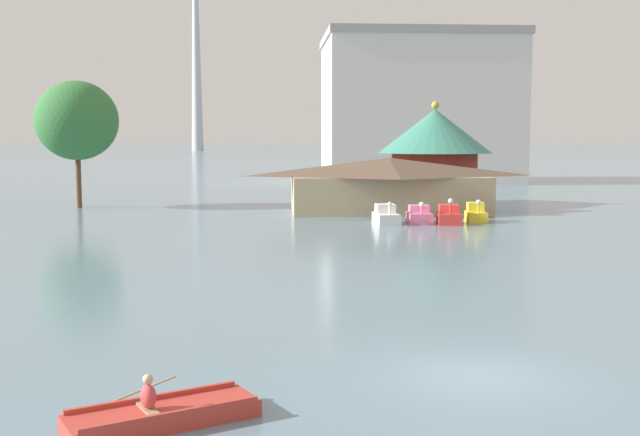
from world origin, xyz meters
name	(u,v)px	position (x,y,z in m)	size (l,w,h in m)	color
ground_plane	(476,376)	(0.00, 0.00, 0.00)	(2000.00, 2000.00, 0.00)	slate
rowboat_with_rower	(162,415)	(-7.45, -2.84, 0.21)	(4.15, 3.81, 1.16)	#B7382D
pedal_boat_white	(386,216)	(2.97, 35.06, 0.55)	(1.68, 2.93, 1.66)	white
pedal_boat_pink	(419,216)	(5.39, 35.29, 0.52)	(1.73, 2.46, 1.59)	pink
pedal_boat_red	(449,216)	(7.35, 34.61, 0.55)	(1.90, 2.68, 1.88)	red
pedal_boat_yellow	(476,214)	(9.58, 35.77, 0.56)	(1.54, 2.43, 1.69)	yellow
boathouse	(389,184)	(4.43, 43.47, 2.32)	(16.80, 8.42, 4.43)	tan
green_roof_pavilion	(435,151)	(9.56, 49.98, 4.89)	(10.17, 10.17, 9.26)	#993328
shoreline_tree_tall_left	(77,121)	(-21.67, 49.39, 7.49)	(7.04, 7.04, 10.90)	brown
background_building_block	(417,109)	(15.30, 88.58, 10.08)	(25.87, 20.28, 20.13)	silver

